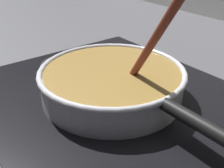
% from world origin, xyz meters
% --- Properties ---
extents(ground, '(2.40, 1.60, 0.04)m').
position_xyz_m(ground, '(0.00, 0.00, -0.02)').
color(ground, '#4C4C51').
extents(hob_plate, '(0.56, 0.48, 0.01)m').
position_xyz_m(hob_plate, '(-0.03, 0.09, 0.01)').
color(hob_plate, black).
rests_on(hob_plate, ground).
extents(burner_ring, '(0.17, 0.17, 0.01)m').
position_xyz_m(burner_ring, '(-0.03, 0.09, 0.02)').
color(burner_ring, '#592D0C').
rests_on(burner_ring, hob_plate).
extents(spare_burner, '(0.12, 0.12, 0.01)m').
position_xyz_m(spare_burner, '(-0.22, 0.09, 0.01)').
color(spare_burner, '#262628').
rests_on(spare_burner, hob_plate).
extents(cooking_pan, '(0.42, 0.28, 0.29)m').
position_xyz_m(cooking_pan, '(-0.03, 0.09, 0.05)').
color(cooking_pan, silver).
rests_on(cooking_pan, hob_plate).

